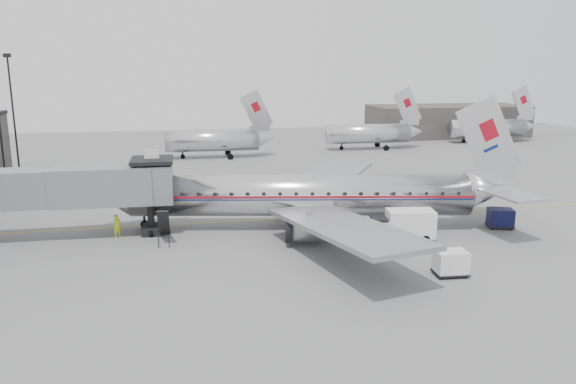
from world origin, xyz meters
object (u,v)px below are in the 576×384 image
baggage_cart_navy (500,218)px  baggage_cart_white (451,262)px  airliner (309,195)px  service_van (402,224)px  ramp_worker (117,226)px

baggage_cart_navy → baggage_cart_white: baggage_cart_white is taller
airliner → baggage_cart_white: airliner is taller
airliner → service_van: (6.65, -4.86, -1.59)m
service_van → baggage_cart_navy: size_ratio=2.17×
service_van → ramp_worker: 23.28m
service_van → baggage_cart_white: 8.02m
baggage_cart_navy → baggage_cart_white: (-9.48, -9.68, 0.00)m
baggage_cart_navy → baggage_cart_white: 13.55m
baggage_cart_white → ramp_worker: bearing=153.6°
ramp_worker → baggage_cart_white: bearing=-67.0°
airliner → baggage_cart_navy: size_ratio=14.20×
baggage_cart_navy → airliner: bearing=-175.1°
baggage_cart_white → airliner: bearing=121.4°
service_van → ramp_worker: service_van is taller
ramp_worker → airliner: bearing=-38.0°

